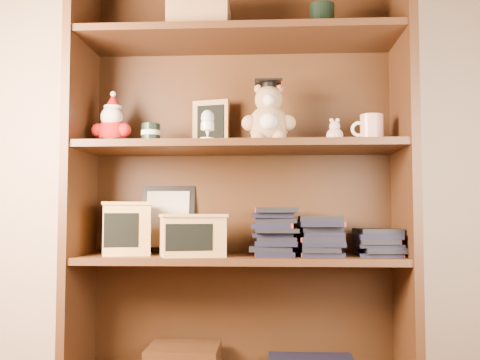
% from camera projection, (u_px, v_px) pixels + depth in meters
% --- Properties ---
extents(bookcase, '(1.20, 0.35, 1.60)m').
position_uv_depth(bookcase, '(240.00, 192.00, 2.07)').
color(bookcase, '#422513').
rests_on(bookcase, ground).
extents(shelf_lower, '(1.14, 0.33, 0.02)m').
position_uv_depth(shelf_lower, '(240.00, 259.00, 2.00)').
color(shelf_lower, '#422513').
rests_on(shelf_lower, ground).
extents(shelf_upper, '(1.14, 0.33, 0.02)m').
position_uv_depth(shelf_upper, '(240.00, 148.00, 2.03)').
color(shelf_upper, '#422513').
rests_on(shelf_upper, ground).
extents(santa_plush, '(0.15, 0.11, 0.21)m').
position_uv_depth(santa_plush, '(112.00, 125.00, 2.05)').
color(santa_plush, '#A50F0F').
rests_on(santa_plush, shelf_upper).
extents(teachers_tin, '(0.07, 0.07, 0.08)m').
position_uv_depth(teachers_tin, '(151.00, 134.00, 2.05)').
color(teachers_tin, black).
rests_on(teachers_tin, shelf_upper).
extents(chalkboard_plaque, '(0.14, 0.10, 0.19)m').
position_uv_depth(chalkboard_plaque, '(211.00, 125.00, 2.16)').
color(chalkboard_plaque, '#9E7547').
rests_on(chalkboard_plaque, shelf_upper).
extents(egg_cup, '(0.05, 0.05, 0.11)m').
position_uv_depth(egg_cup, '(208.00, 125.00, 1.96)').
color(egg_cup, white).
rests_on(egg_cup, shelf_upper).
extents(grad_teddy_bear, '(0.19, 0.17, 0.24)m').
position_uv_depth(grad_teddy_bear, '(269.00, 119.00, 2.02)').
color(grad_teddy_bear, '#A88358').
rests_on(grad_teddy_bear, shelf_upper).
extents(pink_figurine, '(0.06, 0.06, 0.10)m').
position_uv_depth(pink_figurine, '(335.00, 134.00, 2.01)').
color(pink_figurine, beige).
rests_on(pink_figurine, shelf_upper).
extents(teacher_mug, '(0.12, 0.08, 0.10)m').
position_uv_depth(teacher_mug, '(371.00, 129.00, 2.01)').
color(teacher_mug, silver).
rests_on(teacher_mug, shelf_upper).
extents(certificate_frame, '(0.21, 0.05, 0.26)m').
position_uv_depth(certificate_frame, '(168.00, 219.00, 2.17)').
color(certificate_frame, black).
rests_on(certificate_frame, shelf_lower).
extents(treats_box, '(0.21, 0.21, 0.19)m').
position_uv_depth(treats_box, '(127.00, 228.00, 2.03)').
color(treats_box, tan).
rests_on(treats_box, shelf_lower).
extents(pencils_box, '(0.26, 0.21, 0.15)m').
position_uv_depth(pencils_box, '(192.00, 235.00, 1.95)').
color(pencils_box, tan).
rests_on(pencils_box, shelf_lower).
extents(book_stack_left, '(0.14, 0.20, 0.16)m').
position_uv_depth(book_stack_left, '(274.00, 233.00, 2.00)').
color(book_stack_left, black).
rests_on(book_stack_left, shelf_lower).
extents(book_stack_mid, '(0.14, 0.20, 0.13)m').
position_uv_depth(book_stack_mid, '(321.00, 238.00, 1.99)').
color(book_stack_mid, black).
rests_on(book_stack_mid, shelf_lower).
extents(book_stack_right, '(0.14, 0.20, 0.10)m').
position_uv_depth(book_stack_right, '(378.00, 242.00, 1.98)').
color(book_stack_right, black).
rests_on(book_stack_right, shelf_lower).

